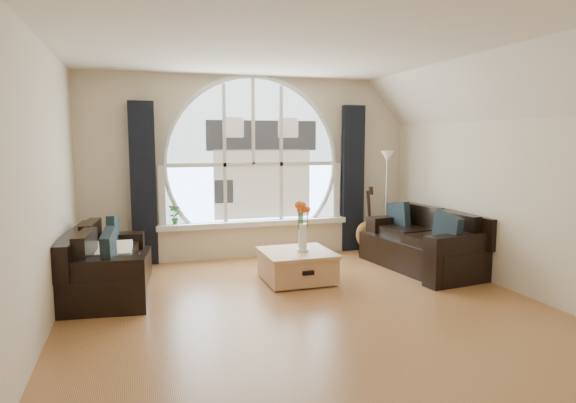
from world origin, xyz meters
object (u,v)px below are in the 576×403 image
object	(u,v)px
potted_plant	(174,214)
floor_lamp	(386,203)
sofa_left	(107,259)
coffee_chest	(297,264)
sofa_right	(423,240)
guitar	(367,220)
vase_flowers	(303,220)

from	to	relation	value
potted_plant	floor_lamp	bearing A→B (deg)	-8.51
sofa_left	coffee_chest	bearing A→B (deg)	2.67
potted_plant	sofa_right	bearing A→B (deg)	-23.33
sofa_right	potted_plant	distance (m)	3.53
floor_lamp	sofa_right	bearing A→B (deg)	-84.58
coffee_chest	floor_lamp	bearing A→B (deg)	28.37
guitar	coffee_chest	bearing A→B (deg)	-139.73
sofa_left	coffee_chest	xyz separation A→B (m)	(2.24, -0.14, -0.19)
sofa_right	coffee_chest	distance (m)	1.86
sofa_left	potted_plant	xyz separation A→B (m)	(0.86, 1.31, 0.30)
sofa_left	potted_plant	bearing A→B (deg)	63.19
potted_plant	coffee_chest	bearing A→B (deg)	-46.43
coffee_chest	potted_plant	bearing A→B (deg)	132.65
floor_lamp	potted_plant	world-z (taller)	floor_lamp
coffee_chest	guitar	world-z (taller)	guitar
guitar	potted_plant	size ratio (longest dim) A/B	3.47
sofa_left	floor_lamp	xyz separation A→B (m)	(4.00, 0.84, 0.40)
floor_lamp	potted_plant	bearing A→B (deg)	171.49
vase_flowers	potted_plant	world-z (taller)	vase_flowers
sofa_left	guitar	xyz separation A→B (m)	(3.74, 0.94, 0.13)
guitar	potted_plant	world-z (taller)	guitar
floor_lamp	coffee_chest	bearing A→B (deg)	-150.71
sofa_left	sofa_right	size ratio (longest dim) A/B	0.92
sofa_right	coffee_chest	bearing A→B (deg)	174.10
vase_flowers	guitar	distance (m)	1.83
sofa_left	floor_lamp	distance (m)	4.11
vase_flowers	floor_lamp	distance (m)	1.97
coffee_chest	floor_lamp	world-z (taller)	floor_lamp
guitar	floor_lamp	bearing A→B (deg)	-16.41
coffee_chest	guitar	size ratio (longest dim) A/B	0.81
floor_lamp	potted_plant	size ratio (longest dim) A/B	5.25
sofa_left	potted_plant	world-z (taller)	potted_plant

